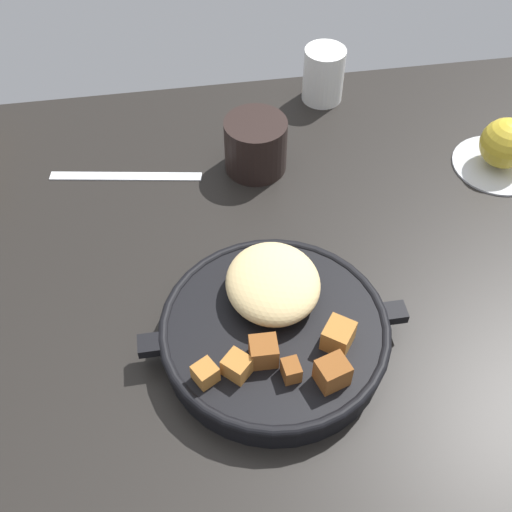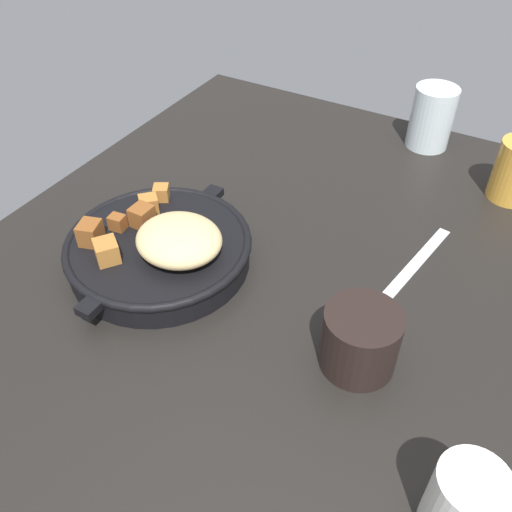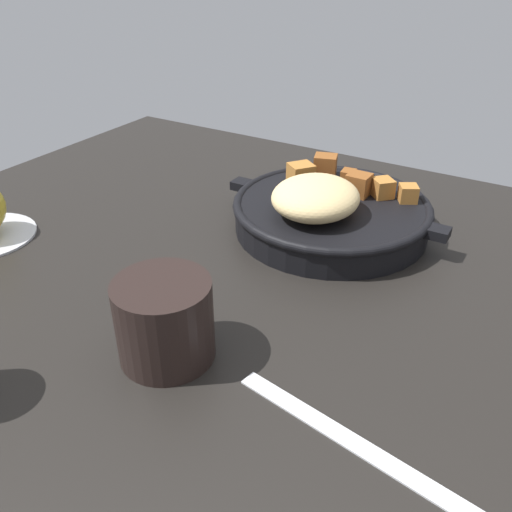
% 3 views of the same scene
% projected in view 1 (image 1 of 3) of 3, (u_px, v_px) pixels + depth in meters
% --- Properties ---
extents(ground_plane, '(1.13, 0.79, 0.02)m').
position_uv_depth(ground_plane, '(248.00, 271.00, 0.82)').
color(ground_plane, black).
extents(cast_iron_skillet, '(0.30, 0.26, 0.08)m').
position_uv_depth(cast_iron_skillet, '(275.00, 327.00, 0.71)').
color(cast_iron_skillet, black).
rests_on(cast_iron_skillet, ground_plane).
extents(saucer_plate, '(0.13, 0.13, 0.01)m').
position_uv_depth(saucer_plate, '(498.00, 164.00, 0.93)').
color(saucer_plate, '#B7BABF').
rests_on(saucer_plate, ground_plane).
extents(red_apple, '(0.07, 0.07, 0.07)m').
position_uv_depth(red_apple, '(506.00, 143.00, 0.90)').
color(red_apple, gold).
rests_on(red_apple, saucer_plate).
extents(butter_knife, '(0.22, 0.05, 0.00)m').
position_uv_depth(butter_knife, '(126.00, 176.00, 0.91)').
color(butter_knife, silver).
rests_on(butter_knife, ground_plane).
extents(white_creamer_pitcher, '(0.06, 0.06, 0.09)m').
position_uv_depth(white_creamer_pitcher, '(324.00, 75.00, 1.00)').
color(white_creamer_pitcher, white).
rests_on(white_creamer_pitcher, ground_plane).
extents(coffee_mug_dark, '(0.09, 0.09, 0.08)m').
position_uv_depth(coffee_mug_dark, '(256.00, 145.00, 0.90)').
color(coffee_mug_dark, black).
rests_on(coffee_mug_dark, ground_plane).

